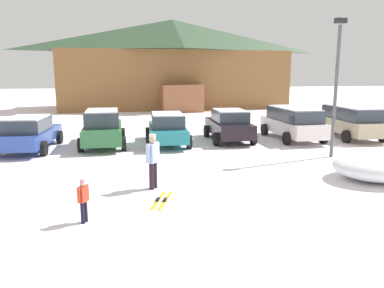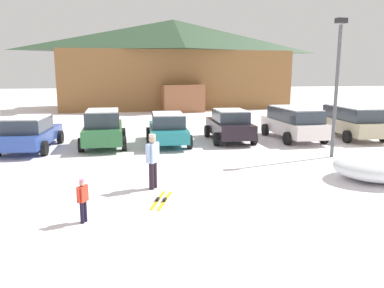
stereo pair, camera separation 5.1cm
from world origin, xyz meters
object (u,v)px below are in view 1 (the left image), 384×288
Objects in this scene: parked_black_sedan at (229,125)px; skier_adult_in_blue_parka at (153,158)px; parked_teal_hatchback at (167,128)px; pair_of_skis at (162,200)px; parked_beige_suv at (350,121)px; ski_lodge at (173,63)px; parked_blue_hatchback at (29,133)px; parked_green_coupe at (103,128)px; skier_child_in_red_jacket at (83,198)px; plowed_snow_pile at (381,166)px; parked_white_suv at (293,122)px; lamp_post at (336,81)px.

skier_adult_in_blue_parka reaches higher than parked_black_sedan.
pair_of_skis is at bearing -98.59° from parked_teal_hatchback.
ski_lodge is at bearing 108.48° from parked_beige_suv.
parked_green_coupe is (3.24, 0.32, 0.09)m from parked_blue_hatchback.
parked_blue_hatchback is 4.48× the size of skier_child_in_red_jacket.
parked_blue_hatchback is 1.48× the size of plowed_snow_pile.
plowed_snow_pile is (-0.56, -7.53, -0.48)m from parked_white_suv.
parked_green_coupe is at bearing -107.62° from ski_lodge.
parked_teal_hatchback reaches higher than parked_blue_hatchback.
ski_lodge reaches higher than parked_green_coupe.
parked_white_suv is 7.57m from plowed_snow_pile.
plowed_snow_pile is (2.85, -27.39, -3.91)m from ski_lodge.
skier_child_in_red_jacket is at bearing -136.29° from parked_white_suv.
parked_green_coupe is 11.90m from plowed_snow_pile.
lamp_post is (-0.29, -4.18, 2.21)m from parked_white_suv.
skier_child_in_red_jacket is at bearing -71.23° from parked_blue_hatchback.
parked_black_sedan is at bearing 2.77° from parked_blue_hatchback.
parked_teal_hatchback is at bearing 79.12° from skier_adult_in_blue_parka.
parked_blue_hatchback is at bearing 125.78° from skier_adult_in_blue_parka.
plowed_snow_pile is at bearing -94.29° from parked_white_suv.
skier_child_in_red_jacket is 0.19× the size of lamp_post.
parked_green_coupe is (-6.28, -19.76, -3.48)m from ski_lodge.
parked_white_suv reaches higher than parked_black_sedan.
parked_teal_hatchback is 9.89m from parked_beige_suv.
parked_white_suv is (3.41, -19.86, -3.44)m from ski_lodge.
pair_of_skis is (5.06, -8.01, -0.76)m from parked_blue_hatchback.
ski_lodge is 7.04× the size of plowed_snow_pile.
skier_child_in_red_jacket is at bearing -90.77° from parked_green_coupe.
pair_of_skis is (-7.87, -8.24, -0.89)m from parked_white_suv.
parked_blue_hatchback is 14.37m from plowed_snow_pile.
lamp_post is (9.40, -4.28, 2.25)m from parked_green_coupe.
parked_beige_suv is 13.81m from pair_of_skis.
lamp_post reaches higher than parked_green_coupe.
lamp_post is at bearing 28.64° from skier_child_in_red_jacket.
plowed_snow_pile is at bearing -30.57° from parked_blue_hatchback.
parked_black_sedan is 8.64m from skier_adult_in_blue_parka.
parked_white_suv reaches higher than skier_adult_in_blue_parka.
lamp_post is (3.12, -24.04, -1.22)m from ski_lodge.
parked_white_suv is 4.74m from lamp_post.
pair_of_skis is 0.48× the size of plowed_snow_pile.
ski_lodge is 30.17m from skier_child_in_red_jacket.
parked_green_coupe reaches higher than parked_beige_suv.
parked_black_sedan is at bearing 56.32° from skier_child_in_red_jacket.
parked_black_sedan is (0.01, -19.62, -3.52)m from ski_lodge.
ski_lodge is 28.77m from pair_of_skis.
skier_adult_in_blue_parka is 2.96m from skier_child_in_red_jacket.
ski_lodge reaches higher than parked_black_sedan.
lamp_post is (7.69, 2.90, 2.18)m from skier_adult_in_blue_parka.
skier_adult_in_blue_parka is (-4.57, -26.94, -3.40)m from ski_lodge.
parked_beige_suv is 0.88× the size of lamp_post.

